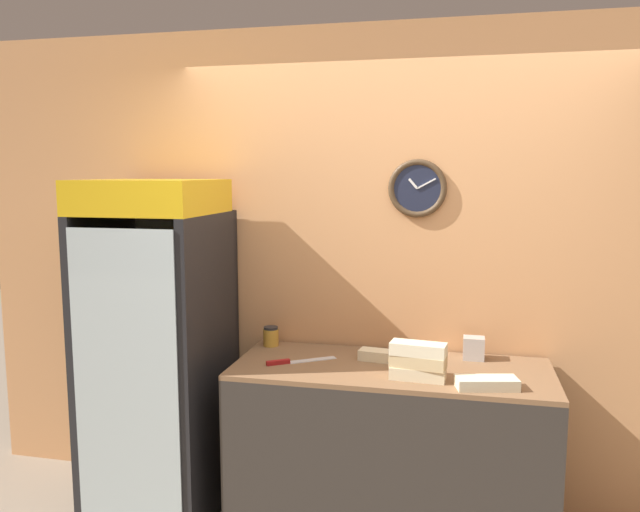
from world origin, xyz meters
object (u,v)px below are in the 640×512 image
object	(u,v)px
sandwich_stack_top	(418,349)
sandwich_flat_right	(381,356)
sandwich_stack_middle	(418,361)
napkin_dispenser	(474,348)
condiment_jar	(271,336)
beverage_cooler	(162,332)
chefs_knife	(292,361)
sandwich_stack_bottom	(418,373)
sandwich_flat_left	(487,383)

from	to	relation	value
sandwich_stack_top	sandwich_flat_right	bearing A→B (deg)	129.32
sandwich_stack_middle	napkin_dispenser	bearing A→B (deg)	55.89
sandwich_stack_top	condiment_jar	distance (m)	0.96
sandwich_stack_middle	napkin_dispenser	xyz separation A→B (m)	(0.27, 0.39, -0.03)
beverage_cooler	chefs_knife	distance (m)	0.78
sandwich_stack_middle	sandwich_flat_right	world-z (taller)	sandwich_stack_middle
sandwich_stack_bottom	condiment_jar	world-z (taller)	condiment_jar
beverage_cooler	condiment_jar	world-z (taller)	beverage_cooler
sandwich_stack_middle	sandwich_flat_left	size ratio (longest dim) A/B	0.93
sandwich_stack_middle	condiment_jar	world-z (taller)	sandwich_stack_middle
beverage_cooler	napkin_dispenser	size ratio (longest dim) A/B	15.50
sandwich_stack_top	condiment_jar	size ratio (longest dim) A/B	2.47
condiment_jar	sandwich_stack_top	bearing A→B (deg)	-25.04
beverage_cooler	sandwich_stack_top	distance (m)	1.44
sandwich_stack_top	sandwich_stack_bottom	bearing A→B (deg)	0.00
sandwich_stack_bottom	sandwich_stack_top	distance (m)	0.12
sandwich_flat_left	sandwich_flat_right	size ratio (longest dim) A/B	1.25
sandwich_stack_middle	condiment_jar	xyz separation A→B (m)	(-0.86, 0.40, -0.04)
beverage_cooler	sandwich_stack_middle	size ratio (longest dim) A/B	6.74
beverage_cooler	napkin_dispenser	world-z (taller)	beverage_cooler
napkin_dispenser	condiment_jar	bearing A→B (deg)	179.52
sandwich_stack_top	sandwich_flat_left	size ratio (longest dim) A/B	0.92
sandwich_stack_top	sandwich_flat_right	xyz separation A→B (m)	(-0.21, 0.26, -0.12)
sandwich_stack_bottom	sandwich_flat_right	size ratio (longest dim) A/B	1.13
napkin_dispenser	sandwich_flat_right	bearing A→B (deg)	-164.17
sandwich_stack_top	napkin_dispenser	size ratio (longest dim) A/B	2.28
chefs_knife	condiment_jar	xyz separation A→B (m)	(-0.20, 0.29, 0.05)
sandwich_stack_bottom	condiment_jar	xyz separation A→B (m)	(-0.86, 0.40, 0.02)
sandwich_stack_top	sandwich_stack_middle	bearing A→B (deg)	0.00
sandwich_flat_right	chefs_knife	xyz separation A→B (m)	(-0.45, -0.14, -0.02)
sandwich_stack_top	condiment_jar	bearing A→B (deg)	154.96
sandwich_flat_right	napkin_dispenser	world-z (taller)	napkin_dispenser
sandwich_stack_middle	condiment_jar	distance (m)	0.95
sandwich_stack_middle	chefs_knife	size ratio (longest dim) A/B	0.82
sandwich_flat_right	sandwich_stack_middle	bearing A→B (deg)	-50.68
sandwich_stack_bottom	napkin_dispenser	size ratio (longest dim) A/B	2.25
sandwich_flat_left	condiment_jar	distance (m)	1.27
sandwich_stack_middle	sandwich_stack_top	size ratio (longest dim) A/B	1.01
sandwich_stack_bottom	sandwich_flat_right	world-z (taller)	sandwich_stack_bottom
sandwich_stack_bottom	sandwich_stack_top	bearing A→B (deg)	0.00
condiment_jar	napkin_dispenser	size ratio (longest dim) A/B	0.92
sandwich_flat_left	chefs_knife	xyz separation A→B (m)	(-0.98, 0.18, -0.02)
sandwich_stack_bottom	chefs_knife	bearing A→B (deg)	170.02
beverage_cooler	condiment_jar	xyz separation A→B (m)	(0.57, 0.22, -0.05)
sandwich_stack_top	chefs_knife	xyz separation A→B (m)	(-0.66, 0.12, -0.14)
sandwich_stack_top	sandwich_flat_right	distance (m)	0.36
sandwich_flat_left	sandwich_stack_bottom	bearing A→B (deg)	169.42
sandwich_flat_left	chefs_knife	world-z (taller)	sandwich_flat_left
sandwich_stack_bottom	sandwich_stack_middle	xyz separation A→B (m)	(0.00, 0.00, 0.06)
chefs_knife	sandwich_stack_bottom	bearing A→B (deg)	-9.98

